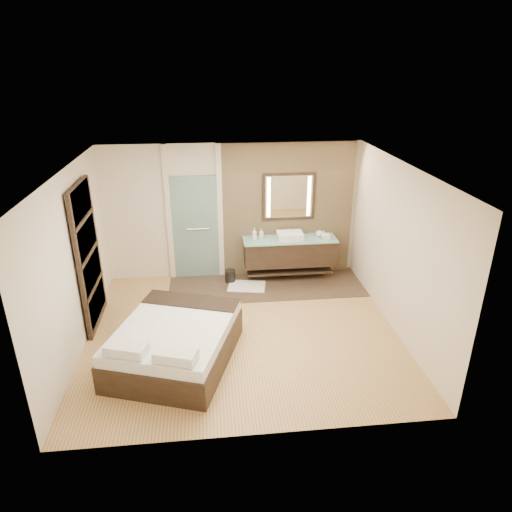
{
  "coord_description": "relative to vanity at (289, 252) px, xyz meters",
  "views": [
    {
      "loc": [
        -0.47,
        -6.38,
        4.12
      ],
      "look_at": [
        0.29,
        0.6,
        1.09
      ],
      "focal_mm": 32.0,
      "sensor_mm": 36.0,
      "label": 1
    }
  ],
  "objects": [
    {
      "name": "tissue_box",
      "position": [
        0.71,
        -0.1,
        0.33
      ],
      "size": [
        0.12,
        0.12,
        0.1
      ],
      "primitive_type": "cube",
      "rotation": [
        0.0,
        0.0,
        0.03
      ],
      "color": "silver",
      "rests_on": "vanity"
    },
    {
      "name": "bed",
      "position": [
        -2.14,
        -2.58,
        -0.27
      ],
      "size": [
        2.08,
        2.32,
        0.75
      ],
      "rotation": [
        0.0,
        0.0,
        -0.32
      ],
      "color": "black",
      "rests_on": "floor"
    },
    {
      "name": "waste_bin",
      "position": [
        -1.2,
        -0.07,
        -0.45
      ],
      "size": [
        0.23,
        0.23,
        0.26
      ],
      "primitive_type": "cylinder",
      "rotation": [
        0.0,
        0.0,
        -0.1
      ],
      "color": "black",
      "rests_on": "floor"
    },
    {
      "name": "shoji_partition",
      "position": [
        -3.53,
        -1.32,
        0.63
      ],
      "size": [
        0.06,
        1.2,
        2.4
      ],
      "color": "black",
      "rests_on": "floor"
    },
    {
      "name": "soap_bottle_c",
      "position": [
        0.67,
        -0.05,
        0.36
      ],
      "size": [
        0.12,
        0.12,
        0.15
      ],
      "primitive_type": "imported",
      "rotation": [
        0.0,
        0.0,
        0.05
      ],
      "color": "#A7D2CC",
      "rests_on": "vanity"
    },
    {
      "name": "frosted_door",
      "position": [
        -1.85,
        0.28,
        0.56
      ],
      "size": [
        1.1,
        0.12,
        2.7
      ],
      "color": "#A4CFC8",
      "rests_on": "floor"
    },
    {
      "name": "soap_bottle_b",
      "position": [
        -0.56,
        0.11,
        0.38
      ],
      "size": [
        0.08,
        0.09,
        0.18
      ],
      "primitive_type": "imported",
      "rotation": [
        0.0,
        0.0,
        -0.03
      ],
      "color": "#B2B2B2",
      "rests_on": "vanity"
    },
    {
      "name": "stone_wall",
      "position": [
        0.0,
        0.29,
        0.77
      ],
      "size": [
        2.6,
        0.08,
        2.7
      ],
      "primitive_type": "cube",
      "color": "tan",
      "rests_on": "floor"
    },
    {
      "name": "floor",
      "position": [
        -1.1,
        -1.92,
        -0.58
      ],
      "size": [
        5.0,
        5.0,
        0.0
      ],
      "primitive_type": "plane",
      "color": "#9C6A41",
      "rests_on": "ground"
    },
    {
      "name": "mirror_unit",
      "position": [
        0.0,
        0.24,
        1.07
      ],
      "size": [
        1.06,
        0.04,
        0.96
      ],
      "color": "black",
      "rests_on": "stone_wall"
    },
    {
      "name": "cup",
      "position": [
        0.61,
        0.05,
        0.34
      ],
      "size": [
        0.18,
        0.18,
        0.11
      ],
      "primitive_type": "imported",
      "rotation": [
        0.0,
        0.0,
        0.41
      ],
      "color": "white",
      "rests_on": "vanity"
    },
    {
      "name": "soap_bottle_a",
      "position": [
        -0.7,
        0.01,
        0.4
      ],
      "size": [
        0.1,
        0.1,
        0.24
      ],
      "primitive_type": "imported",
      "rotation": [
        0.0,
        0.0,
        -0.13
      ],
      "color": "white",
      "rests_on": "vanity"
    },
    {
      "name": "bath_mat",
      "position": [
        -0.89,
        -0.33,
        -0.56
      ],
      "size": [
        0.8,
        0.62,
        0.02
      ],
      "primitive_type": "cube",
      "rotation": [
        0.0,
        0.0,
        -0.18
      ],
      "color": "white",
      "rests_on": "floor"
    },
    {
      "name": "tile_strip",
      "position": [
        -0.5,
        -0.32,
        -0.57
      ],
      "size": [
        3.8,
        1.3,
        0.01
      ],
      "primitive_type": "cube",
      "color": "#34291C",
      "rests_on": "floor"
    },
    {
      "name": "vanity",
      "position": [
        0.0,
        0.0,
        0.0
      ],
      "size": [
        1.85,
        0.55,
        0.88
      ],
      "color": "black",
      "rests_on": "stone_wall"
    }
  ]
}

